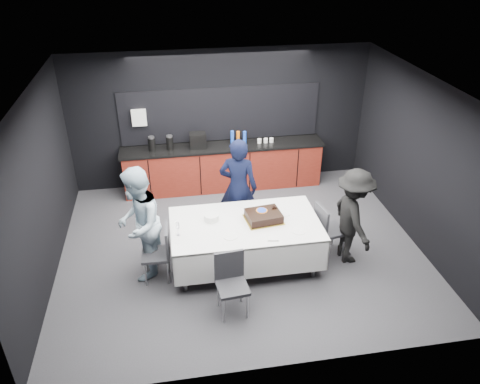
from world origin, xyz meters
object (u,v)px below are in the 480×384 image
object	(u,v)px
chair_right	(326,227)
cake_assembly	(264,216)
person_center	(238,188)
plate_stack	(211,217)
champagne_flute	(178,226)
chair_near	(231,279)
party_table	(245,230)
chair_left	(161,250)
person_left	(139,224)
person_right	(353,217)

from	to	relation	value
chair_right	cake_assembly	bearing A→B (deg)	179.59
chair_right	person_center	xyz separation A→B (m)	(-1.31, 0.88, 0.36)
plate_stack	champagne_flute	xyz separation A→B (m)	(-0.54, -0.32, 0.11)
plate_stack	champagne_flute	size ratio (longest dim) A/B	1.02
cake_assembly	plate_stack	world-z (taller)	cake_assembly
plate_stack	person_center	bearing A→B (deg)	53.62
champagne_flute	chair_right	world-z (taller)	champagne_flute
chair_near	chair_right	bearing A→B (deg)	30.48
party_table	chair_right	xyz separation A→B (m)	(1.35, 0.03, -0.11)
person_center	chair_left	bearing A→B (deg)	56.94
cake_assembly	person_center	world-z (taller)	person_center
chair_near	person_center	size ratio (longest dim) A/B	0.51
plate_stack	chair_right	bearing A→B (deg)	-4.33
person_center	person_left	xyz separation A→B (m)	(-1.66, -0.87, 0.01)
chair_left	person_left	size ratio (longest dim) A/B	0.51
cake_assembly	person_right	bearing A→B (deg)	-7.45
plate_stack	champagne_flute	bearing A→B (deg)	-148.86
chair_right	person_center	world-z (taller)	person_center
party_table	person_center	size ratio (longest dim) A/B	1.29
chair_near	person_left	xyz separation A→B (m)	(-1.25, 1.02, 0.38)
chair_near	person_right	distance (m)	2.25
party_table	chair_left	xyz separation A→B (m)	(-1.32, -0.15, -0.11)
champagne_flute	chair_right	size ratio (longest dim) A/B	0.24
party_table	chair_right	distance (m)	1.35
cake_assembly	person_left	bearing A→B (deg)	179.99
chair_right	chair_left	bearing A→B (deg)	-176.24
chair_left	person_right	distance (m)	3.03
chair_near	chair_left	bearing A→B (deg)	138.65
champagne_flute	chair_near	world-z (taller)	champagne_flute
person_left	chair_left	bearing A→B (deg)	66.98
chair_left	chair_right	size ratio (longest dim) A/B	1.00
plate_stack	person_left	world-z (taller)	person_left
party_table	person_center	world-z (taller)	person_center
champagne_flute	chair_near	distance (m)	1.14
champagne_flute	chair_left	bearing A→B (deg)	178.32
cake_assembly	chair_left	xyz separation A→B (m)	(-1.62, -0.18, -0.31)
chair_right	person_left	size ratio (longest dim) A/B	0.51
chair_right	person_left	distance (m)	2.99
plate_stack	chair_left	world-z (taller)	chair_left
cake_assembly	chair_right	distance (m)	1.10
party_table	champagne_flute	world-z (taller)	champagne_flute
chair_left	party_table	bearing A→B (deg)	6.35
chair_near	person_center	world-z (taller)	person_center
chair_near	cake_assembly	bearing A→B (deg)	56.67
chair_left	person_right	xyz separation A→B (m)	(3.02, 0.00, 0.27)
plate_stack	person_center	world-z (taller)	person_center
champagne_flute	person_left	size ratio (longest dim) A/B	0.12
chair_right	person_left	world-z (taller)	person_left
party_table	chair_near	distance (m)	1.06
party_table	person_right	world-z (taller)	person_right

